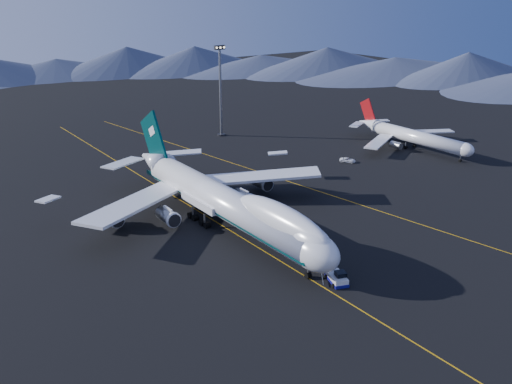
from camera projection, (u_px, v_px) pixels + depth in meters
ground at (226, 228)px, 118.43m from camera, size 500.00×500.00×0.00m
taxiway_line_main at (226, 228)px, 118.42m from camera, size 0.25×220.00×0.01m
taxiway_line_side at (306, 187)px, 142.37m from camera, size 28.08×198.09×0.01m
boeing_747 at (225, 202)px, 116.47m from camera, size 59.62×72.43×19.37m
pushback_tug at (337, 279)px, 96.45m from camera, size 4.06×5.51×2.16m
second_jet at (412, 136)px, 174.99m from camera, size 39.35×44.46×12.65m
service_van at (348, 160)px, 162.12m from camera, size 4.40×4.86×1.26m
floodlight_mast at (220, 91)px, 186.31m from camera, size 3.64×2.73×29.49m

